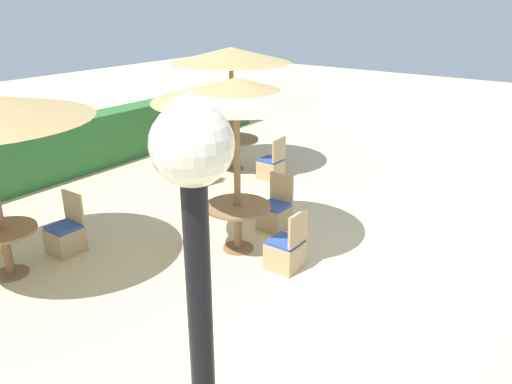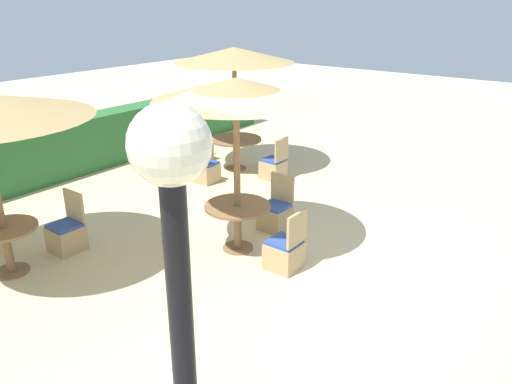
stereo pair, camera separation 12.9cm
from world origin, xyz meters
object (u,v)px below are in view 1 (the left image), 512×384
Objects in this scene: patio_chair_back_right_west at (203,171)px; parasol_center at (236,90)px; parasol_back_right at (231,56)px; patio_chair_center_south at (286,252)px; patio_chair_back_left_east at (66,236)px; patio_chair_center_east at (275,214)px; lamp_post at (200,306)px; patio_chair_back_right_south at (271,167)px; round_table_center at (238,215)px; round_table_back_left at (5,241)px; round_table_back_right at (233,144)px; patio_chair_back_right_north at (196,150)px.

patio_chair_back_right_west is 3.85m from parasol_center.
parasol_back_right reaches higher than patio_chair_center_south.
patio_chair_back_left_east and patio_chair_center_east have the same top height.
lamp_post is 8.94m from parasol_back_right.
patio_chair_back_right_south is 3.34m from round_table_center.
parasol_back_right is 5.14m from patio_chair_center_south.
parasol_center reaches higher than patio_chair_back_right_south.
patio_chair_back_right_west is at bearing 51.90° from parasol_center.
parasol_back_right is (5.55, 0.37, 2.02)m from round_table_back_left.
lamp_post is at bearing 154.67° from patio_chair_back_left_east.
parasol_back_right is 2.31× the size of round_table_back_right.
patio_chair_back_right_south is 2.52m from patio_chair_center_east.
patio_chair_back_left_east is 1.00× the size of patio_chair_back_right_south.
patio_chair_back_right_north is 1.00× the size of patio_chair_back_right_west.
patio_chair_back_right_south is (-0.00, -1.08, -2.29)m from parasol_back_right.
patio_chair_back_right_south is at bearing -7.30° from round_table_back_left.
lamp_post is at bearing -47.66° from patio_chair_back_right_west.
parasol_back_right is at bearing 39.88° from round_table_center.
patio_chair_back_right_west is 1.00× the size of patio_chair_center_east.
round_table_back_left is at bearing -85.80° from patio_chair_back_right_west.
lamp_post is 3.65× the size of round_table_back_left.
lamp_post is 3.57× the size of patio_chair_center_east.
round_table_center is 0.98m from patio_chair_center_south.
parasol_center is 2.87× the size of patio_chair_center_south.
patio_chair_back_left_east reaches higher than round_table_back_right.
parasol_center reaches higher than patio_chair_back_right_north.
patio_chair_back_right_west is (3.58, 0.38, 0.00)m from patio_chair_back_left_east.
lamp_post reaches higher than patio_chair_back_right_south.
patio_chair_back_right_south and patio_chair_back_right_west have the same top height.
patio_chair_back_left_east is at bearing 50.59° from patio_chair_center_east.
round_table_back_left is at bearing 128.94° from patio_chair_center_south.
patio_chair_back_right_south is 1.00× the size of patio_chair_back_right_west.
round_table_center is (4.04, 2.98, -1.78)m from lamp_post.
patio_chair_center_south is (1.58, -3.02, 0.00)m from patio_chair_back_left_east.
lamp_post is 3.57× the size of patio_chair_back_right_west.
patio_chair_back_right_north is 4.18m from patio_chair_center_east.
patio_chair_center_south is at bearing 56.25° from patio_chair_back_right_north.
lamp_post is 5.33m from round_table_center.
patio_chair_center_south is 1.00× the size of patio_chair_center_east.
patio_chair_back_right_south is at bearing 37.68° from patio_chair_center_south.
round_table_center is (1.64, -2.10, 0.31)m from patio_chair_back_left_east.
round_table_back_left is 0.94m from patio_chair_back_left_east.
patio_chair_center_south and patio_chair_center_east have the same top height.
parasol_center is at bearing 86.46° from patio_chair_center_south.
patio_chair_center_east is at bearing 40.94° from patio_chair_center_south.
round_table_center is (-2.98, -3.62, 0.31)m from patio_chair_back_right_north.
patio_chair_back_left_east is at bearing -3.19° from round_table_back_left.
patio_chair_back_left_east is 4.68m from round_table_back_right.
patio_chair_back_left_east is 1.00× the size of patio_chair_back_right_north.
patio_chair_center_south is at bearing -30.43° from patio_chair_back_right_west.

